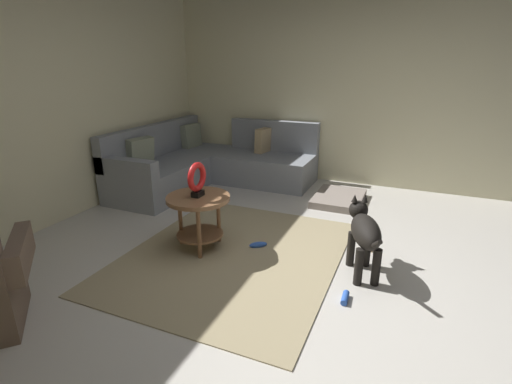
{
  "coord_description": "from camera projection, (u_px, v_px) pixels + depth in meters",
  "views": [
    {
      "loc": [
        -2.7,
        -0.75,
        1.73
      ],
      "look_at": [
        0.45,
        0.6,
        0.55
      ],
      "focal_mm": 26.54,
      "sensor_mm": 36.0,
      "label": 1
    }
  ],
  "objects": [
    {
      "name": "dog_toy_ball",
      "position": [
        370.0,
        247.0,
        3.65
      ],
      "size": [
        0.08,
        0.08,
        0.08
      ],
      "primitive_type": "sphere",
      "color": "orange",
      "rests_on": "ground_plane"
    },
    {
      "name": "side_table",
      "position": [
        199.0,
        208.0,
        3.58
      ],
      "size": [
        0.6,
        0.6,
        0.54
      ],
      "color": "brown",
      "rests_on": "ground_plane"
    },
    {
      "name": "sectional_couch",
      "position": [
        209.0,
        165.0,
        5.57
      ],
      "size": [
        2.2,
        2.25,
        0.88
      ],
      "color": "gray",
      "rests_on": "ground_plane"
    },
    {
      "name": "wall_right",
      "position": [
        365.0,
        90.0,
        5.3
      ],
      "size": [
        0.12,
        6.0,
        2.7
      ],
      "primitive_type": "cube",
      "color": "beige",
      "rests_on": "ground_plane"
    },
    {
      "name": "torus_sculpture",
      "position": [
        197.0,
        179.0,
        3.49
      ],
      "size": [
        0.28,
        0.08,
        0.33
      ],
      "color": "black",
      "rests_on": "side_table"
    },
    {
      "name": "wall_back",
      "position": [
        27.0,
        101.0,
        3.84
      ],
      "size": [
        6.0,
        0.12,
        2.7
      ],
      "primitive_type": "cube",
      "color": "beige",
      "rests_on": "ground_plane"
    },
    {
      "name": "ground_plane",
      "position": [
        300.0,
        284.0,
        3.21
      ],
      "size": [
        6.0,
        6.0,
        0.1
      ],
      "primitive_type": "cube",
      "color": "beige"
    },
    {
      "name": "dog_toy_bone",
      "position": [
        258.0,
        245.0,
        3.71
      ],
      "size": [
        0.16,
        0.18,
        0.06
      ],
      "primitive_type": "ellipsoid",
      "rotation": [
        0.0,
        0.0,
        2.22
      ],
      "color": "blue",
      "rests_on": "ground_plane"
    },
    {
      "name": "area_rug",
      "position": [
        234.0,
        254.0,
        3.58
      ],
      "size": [
        2.3,
        1.9,
        0.01
      ],
      "primitive_type": "cube",
      "color": "tan",
      "rests_on": "ground_plane"
    },
    {
      "name": "dog_bed_mat",
      "position": [
        339.0,
        198.0,
        4.93
      ],
      "size": [
        0.8,
        0.6,
        0.09
      ],
      "primitive_type": "cube",
      "color": "gray",
      "rests_on": "ground_plane"
    },
    {
      "name": "dog_toy_rope",
      "position": [
        345.0,
        298.0,
        2.89
      ],
      "size": [
        0.15,
        0.06,
        0.05
      ],
      "primitive_type": "cylinder",
      "rotation": [
        0.0,
        1.57,
        0.05
      ],
      "color": "blue",
      "rests_on": "ground_plane"
    },
    {
      "name": "dog",
      "position": [
        364.0,
        232.0,
        3.18
      ],
      "size": [
        0.81,
        0.39,
        0.63
      ],
      "rotation": [
        0.0,
        0.0,
        5.08
      ],
      "color": "black",
      "rests_on": "ground_plane"
    }
  ]
}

